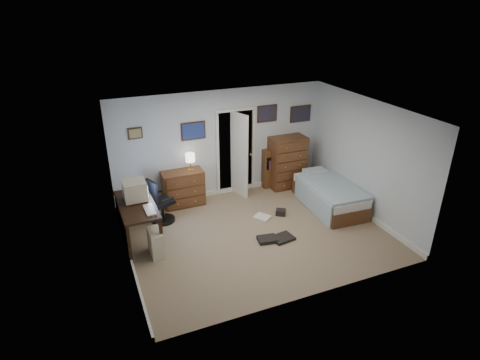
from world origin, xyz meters
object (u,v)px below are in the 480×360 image
at_px(low_dresser, 183,188).
at_px(bed, 329,195).
at_px(computer_desk, 132,214).
at_px(tall_dresser, 287,162).
at_px(office_chair, 160,206).

bearing_deg(low_dresser, bed, -23.32).
relative_size(computer_desk, tall_dresser, 1.12).
bearing_deg(bed, computer_desk, -179.61).
height_order(office_chair, bed, office_chair).
xyz_separation_m(computer_desk, office_chair, (0.63, 0.57, -0.25)).
bearing_deg(bed, office_chair, 171.18).
distance_m(office_chair, bed, 3.73).
bearing_deg(bed, low_dresser, 158.79).
xyz_separation_m(office_chair, tall_dresser, (3.28, 0.56, 0.25)).
distance_m(computer_desk, low_dresser, 1.74).
bearing_deg(computer_desk, low_dresser, 40.92).
xyz_separation_m(low_dresser, bed, (3.00, -1.34, -0.12)).
height_order(computer_desk, tall_dresser, tall_dresser).
bearing_deg(computer_desk, tall_dresser, 15.17).
bearing_deg(tall_dresser, computer_desk, -163.82).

